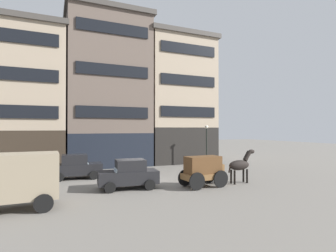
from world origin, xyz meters
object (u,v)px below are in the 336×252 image
object	(u,v)px
streetlamp_curbside	(207,140)
delivery_truck_near	(12,180)
cargo_wagon	(204,169)
sedan_dark	(129,174)
sedan_light	(76,167)
fire_hydrant_curbside	(43,171)
draft_horse	(240,165)

from	to	relation	value
streetlamp_curbside	delivery_truck_near	bearing A→B (deg)	-150.15
cargo_wagon	delivery_truck_near	world-z (taller)	delivery_truck_near
sedan_dark	sedan_light	bearing A→B (deg)	119.64
cargo_wagon	fire_hydrant_curbside	size ratio (longest dim) A/B	3.58
sedan_dark	streetlamp_curbside	world-z (taller)	streetlamp_curbside
cargo_wagon	sedan_light	xyz separation A→B (m)	(-7.40, 6.24, -0.23)
cargo_wagon	draft_horse	world-z (taller)	draft_horse
cargo_wagon	draft_horse	distance (m)	2.95
cargo_wagon	draft_horse	size ratio (longest dim) A/B	1.27
cargo_wagon	sedan_light	bearing A→B (deg)	139.87
sedan_light	streetlamp_curbside	xyz separation A→B (m)	(12.79, 2.16, 1.76)
sedan_dark	streetlamp_curbside	distance (m)	12.37
delivery_truck_near	sedan_light	bearing A→B (deg)	64.75
draft_horse	sedan_light	distance (m)	12.09
fire_hydrant_curbside	draft_horse	bearing A→B (deg)	-32.36
draft_horse	streetlamp_curbside	xyz separation A→B (m)	(2.44, 8.40, 1.40)
delivery_truck_near	streetlamp_curbside	xyz separation A→B (m)	(16.15, 9.27, 1.25)
delivery_truck_near	fire_hydrant_curbside	distance (m)	9.02
delivery_truck_near	sedan_light	world-z (taller)	delivery_truck_near
streetlamp_curbside	fire_hydrant_curbside	distance (m)	15.29
cargo_wagon	fire_hydrant_curbside	distance (m)	12.64
cargo_wagon	delivery_truck_near	size ratio (longest dim) A/B	0.68
sedan_light	streetlamp_curbside	bearing A→B (deg)	9.57
cargo_wagon	fire_hydrant_curbside	xyz separation A→B (m)	(-9.73, 8.04, -0.72)
cargo_wagon	fire_hydrant_curbside	world-z (taller)	cargo_wagon
sedan_dark	delivery_truck_near	bearing A→B (deg)	-159.85
draft_horse	fire_hydrant_curbside	size ratio (longest dim) A/B	2.83
delivery_truck_near	fire_hydrant_curbside	bearing A→B (deg)	83.43
draft_horse	sedan_light	size ratio (longest dim) A/B	0.62
sedan_dark	streetlamp_curbside	bearing A→B (deg)	35.00
draft_horse	delivery_truck_near	world-z (taller)	delivery_truck_near
sedan_dark	sedan_light	size ratio (longest dim) A/B	1.01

